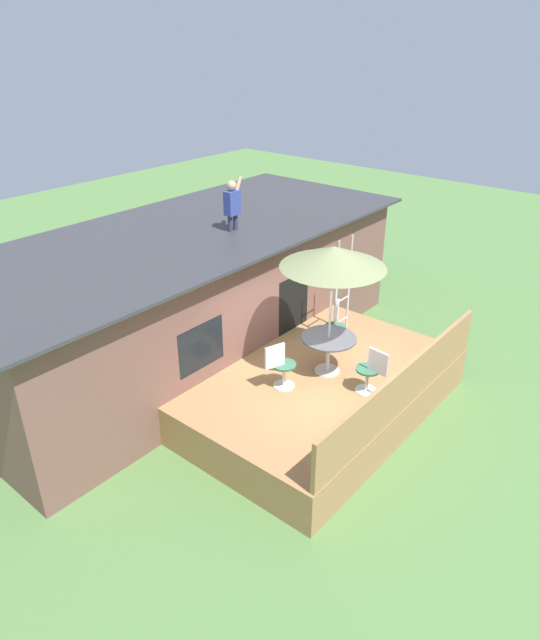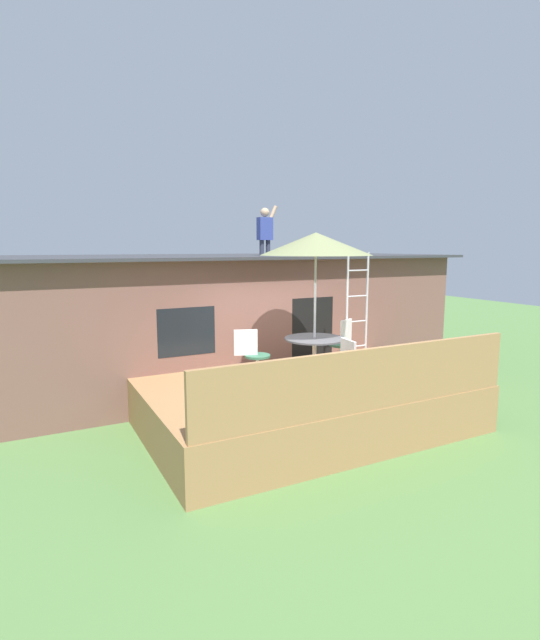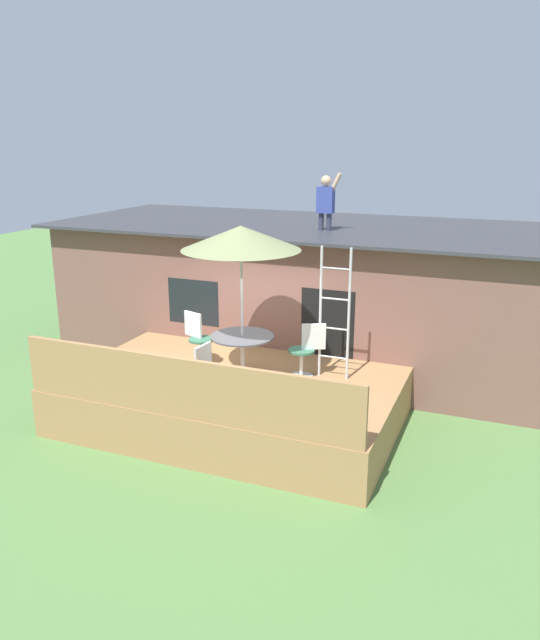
{
  "view_description": "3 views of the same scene",
  "coord_description": "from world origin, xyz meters",
  "views": [
    {
      "loc": [
        -7.62,
        -5.03,
        6.63
      ],
      "look_at": [
        -0.37,
        1.0,
        1.8
      ],
      "focal_mm": 31.56,
      "sensor_mm": 36.0,
      "label": 1
    },
    {
      "loc": [
        -4.25,
        -6.83,
        3.1
      ],
      "look_at": [
        -0.24,
        0.89,
        1.77
      ],
      "focal_mm": 26.86,
      "sensor_mm": 36.0,
      "label": 2
    },
    {
      "loc": [
        4.21,
        -8.73,
        4.64
      ],
      "look_at": [
        0.31,
        0.87,
        1.59
      ],
      "focal_mm": 34.75,
      "sensor_mm": 36.0,
      "label": 3
    }
  ],
  "objects": [
    {
      "name": "house",
      "position": [
        0.0,
        3.6,
        1.46
      ],
      "size": [
        10.5,
        4.5,
        2.91
      ],
      "color": "brown",
      "rests_on": "ground"
    },
    {
      "name": "patio_chair_left",
      "position": [
        -0.84,
        0.36,
        1.26
      ],
      "size": [
        0.6,
        0.44,
        0.92
      ],
      "rotation": [
        0.0,
        0.0,
        -0.33
      ],
      "color": "silver",
      "rests_on": "deck"
    },
    {
      "name": "deck",
      "position": [
        0.0,
        0.0,
        0.4
      ],
      "size": [
        5.44,
        3.46,
        0.8
      ],
      "primitive_type": "cube",
      "color": "#A87A4C",
      "rests_on": "ground"
    },
    {
      "name": "patio_chair_right",
      "position": [
        1.11,
        0.48,
        1.26
      ],
      "size": [
        0.59,
        0.44,
        0.92
      ],
      "rotation": [
        0.0,
        0.0,
        -2.68
      ],
      "color": "silver",
      "rests_on": "deck"
    },
    {
      "name": "person_figure",
      "position": [
        0.67,
        2.88,
        3.52
      ],
      "size": [
        0.47,
        0.2,
        1.11
      ],
      "color": "#33384C",
      "rests_on": "house"
    },
    {
      "name": "patio_umbrella",
      "position": [
        0.17,
        0.02,
        3.15
      ],
      "size": [
        1.9,
        1.9,
        2.54
      ],
      "color": "silver",
      "rests_on": "deck"
    },
    {
      "name": "patio_chair_near",
      "position": [
        0.06,
        -0.98,
        1.26
      ],
      "size": [
        0.44,
        0.62,
        0.92
      ],
      "rotation": [
        0.0,
        0.0,
        1.46
      ],
      "color": "silver",
      "rests_on": "deck"
    },
    {
      "name": "patio_table",
      "position": [
        0.17,
        0.02,
        1.39
      ],
      "size": [
        1.04,
        1.04,
        0.74
      ],
      "color": "silver",
      "rests_on": "deck"
    },
    {
      "name": "ground_plane",
      "position": [
        0.0,
        0.0,
        0.0
      ],
      "size": [
        40.0,
        40.0,
        0.0
      ],
      "primitive_type": "plane",
      "color": "#567F42"
    },
    {
      "name": "deck_railing",
      "position": [
        0.0,
        -1.68,
        1.25
      ],
      "size": [
        5.34,
        0.08,
        0.9
      ],
      "primitive_type": "cube",
      "color": "#A87A4C",
      "rests_on": "deck"
    },
    {
      "name": "step_ladder",
      "position": [
        1.54,
        0.63,
        1.9
      ],
      "size": [
        0.52,
        0.04,
        2.2
      ],
      "color": "silver",
      "rests_on": "deck"
    }
  ]
}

